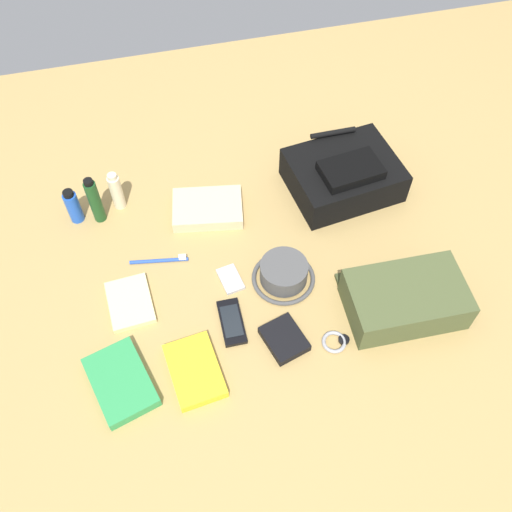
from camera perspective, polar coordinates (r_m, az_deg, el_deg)
ground_plane at (r=1.57m, az=-0.00°, el=-1.08°), size 2.64×2.02×0.02m
backpack at (r=1.72m, az=8.74°, el=8.04°), size 0.34×0.28×0.13m
toiletry_pouch at (r=1.50m, az=14.64°, el=-4.11°), size 0.30×0.23×0.10m
bucket_hat at (r=1.52m, az=2.79°, el=-1.77°), size 0.17×0.17×0.06m
deodorant_spray at (r=1.70m, az=-17.82°, el=4.75°), size 0.04×0.04×0.12m
shampoo_bottle at (r=1.66m, az=-15.82°, el=5.35°), size 0.03×0.03×0.16m
lotion_bottle at (r=1.69m, az=-13.79°, el=6.31°), size 0.03×0.03×0.13m
paperback_novel at (r=1.42m, az=-13.36°, el=-12.18°), size 0.17×0.22×0.03m
travel_guidebook at (r=1.41m, az=-6.14°, el=-11.35°), size 0.13×0.18×0.03m
cell_phone at (r=1.47m, az=-2.45°, el=-6.61°), size 0.06×0.13×0.01m
media_player at (r=1.53m, az=-2.57°, el=-2.34°), size 0.07×0.09×0.01m
wristwatch at (r=1.45m, az=7.95°, el=-8.49°), size 0.07×0.06×0.01m
toothbrush at (r=1.59m, az=-9.33°, el=-0.41°), size 0.16×0.04×0.02m
wallet at (r=1.44m, az=2.84°, el=-8.29°), size 0.12×0.13×0.02m
notepad at (r=1.53m, az=-12.48°, el=-4.55°), size 0.12×0.16×0.02m
folded_towel at (r=1.67m, az=-4.86°, el=4.75°), size 0.22×0.17×0.04m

